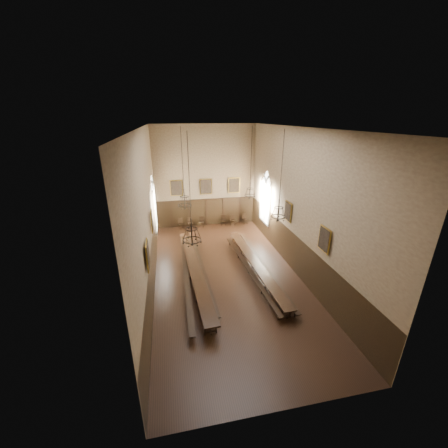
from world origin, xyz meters
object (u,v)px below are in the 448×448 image
object	(u,v)px
bench_left_inner	(203,272)
chandelier_front_left	(192,234)
chair_5	(223,222)
chandelier_back_left	(184,200)
bench_left_outer	(186,276)
chair_3	(202,224)
table_left	(195,273)
table_right	(255,267)
chair_1	(181,226)
chair_2	(190,225)
chandelier_back_right	(250,191)
bench_right_outer	(263,266)
chair_7	(245,221)
bench_right_inner	(249,270)
chandelier_front_right	(278,211)
chair_6	(232,222)

from	to	relation	value
bench_left_inner	chandelier_front_left	distance (m)	4.97
chair_5	chandelier_back_left	world-z (taller)	chandelier_back_left
bench_left_outer	chair_3	size ratio (longest dim) A/B	10.62
table_left	table_right	bearing A→B (deg)	-0.87
chair_1	chair_5	distance (m)	3.94
bench_left_outer	chandelier_back_left	world-z (taller)	chandelier_back_left
chair_2	chandelier_back_right	xyz separation A→B (m)	(3.82, -5.70, 4.47)
table_right	chandelier_front_left	distance (m)	6.22
bench_right_outer	chair_5	bearing A→B (deg)	96.47
chair_7	chandelier_back_left	distance (m)	9.19
table_left	chair_2	distance (m)	8.56
bench_right_inner	bench_right_outer	world-z (taller)	bench_right_outer
bench_left_outer	chandelier_front_right	xyz separation A→B (m)	(4.86, -2.18, 4.67)
table_right	bench_right_inner	size ratio (longest dim) A/B	1.02
bench_right_outer	chandelier_front_right	world-z (taller)	chandelier_front_right
chair_2	chair_6	xyz separation A→B (m)	(3.94, 0.04, -0.02)
chair_2	chandelier_back_left	distance (m)	7.06
bench_left_inner	chandelier_front_right	xyz separation A→B (m)	(3.75, -2.50, 4.71)
chandelier_back_right	bench_left_inner	bearing A→B (deg)	-145.52
table_right	bench_left_inner	world-z (taller)	table_right
bench_right_inner	bench_right_outer	xyz separation A→B (m)	(1.06, 0.27, 0.01)
chair_1	chair_2	world-z (taller)	chair_2
bench_left_inner	chair_2	xyz separation A→B (m)	(-0.10, 8.25, 0.03)
chandelier_back_right	bench_right_outer	bearing A→B (deg)	-84.86
chair_6	bench_left_inner	bearing A→B (deg)	-111.80
chair_5	bench_right_outer	bearing A→B (deg)	-73.14
bench_right_inner	chair_7	distance (m)	8.99
chandelier_back_right	chair_2	bearing A→B (deg)	123.88
chandelier_back_right	chandelier_front_left	distance (m)	7.13
table_left	table_right	size ratio (longest dim) A/B	1.09
bench_right_inner	chandelier_back_left	xyz separation A→B (m)	(-3.72, 2.94, 4.06)
table_right	bench_right_inner	bearing A→B (deg)	-170.98
chandelier_back_right	table_left	bearing A→B (deg)	-146.31
chair_5	chandelier_front_left	xyz separation A→B (m)	(-3.83, -11.27, 3.92)
bench_right_outer	chair_7	size ratio (longest dim) A/B	10.49
chair_5	bench_left_inner	bearing A→B (deg)	-99.34
chair_3	chandelier_front_right	bearing A→B (deg)	-57.23
bench_right_inner	chandelier_back_right	distance (m)	5.45
table_right	chandelier_back_left	bearing A→B (deg)	145.51
chair_1	chair_5	world-z (taller)	chair_5
bench_right_outer	chair_7	world-z (taller)	chair_7
bench_right_outer	chair_5	size ratio (longest dim) A/B	10.35
chair_7	chandelier_front_left	bearing A→B (deg)	-135.09
chair_6	chandelier_front_right	xyz separation A→B (m)	(-0.09, -10.80, 4.70)
bench_left_inner	chair_5	distance (m)	8.89
table_right	chair_3	world-z (taller)	chair_3
table_left	table_right	xyz separation A→B (m)	(3.92, -0.06, -0.03)
bench_right_inner	chair_3	xyz separation A→B (m)	(-1.98, 8.69, 0.03)
chair_3	chair_6	world-z (taller)	chair_3
chandelier_front_left	chair_5	bearing A→B (deg)	71.24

